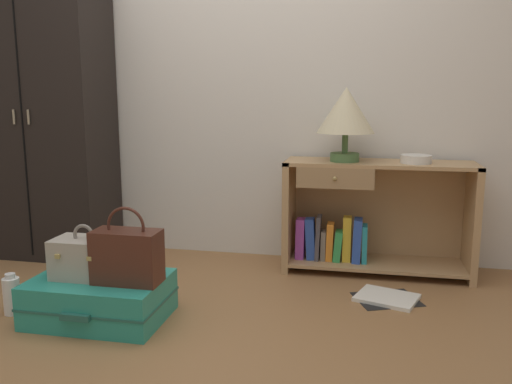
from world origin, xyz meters
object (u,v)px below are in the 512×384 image
object	(u,v)px
wardrobe	(44,115)
bowl	(416,159)
table_lamp	(346,112)
bottle	(12,295)
handbag	(127,256)
suitcase_large	(100,298)
open_book_on_floor	(387,298)
bookshelf	(369,217)
train_case	(85,258)

from	to	relation	value
wardrobe	bowl	world-z (taller)	wardrobe
table_lamp	bottle	distance (m)	2.04
table_lamp	handbag	xyz separation A→B (m)	(-0.94, -0.98, -0.63)
handbag	table_lamp	bearing A→B (deg)	46.22
wardrobe	suitcase_large	size ratio (longest dim) A/B	2.92
handbag	open_book_on_floor	size ratio (longest dim) A/B	0.92
table_lamp	open_book_on_floor	xyz separation A→B (m)	(0.26, -0.42, -0.96)
bowl	open_book_on_floor	size ratio (longest dim) A/B	0.45
wardrobe	bowl	distance (m)	2.37
wardrobe	bookshelf	xyz separation A→B (m)	(2.11, 0.06, -0.60)
bookshelf	bottle	distance (m)	2.01
bookshelf	bowl	size ratio (longest dim) A/B	6.31
handbag	open_book_on_floor	bearing A→B (deg)	24.98
train_case	open_book_on_floor	world-z (taller)	train_case
table_lamp	train_case	size ratio (longest dim) A/B	1.48
table_lamp	train_case	xyz separation A→B (m)	(-1.17, -0.95, -0.66)
wardrobe	bottle	world-z (taller)	wardrobe
table_lamp	handbag	size ratio (longest dim) A/B	1.20
bowl	handbag	bearing A→B (deg)	-143.96
wardrobe	handbag	size ratio (longest dim) A/B	5.16
handbag	wardrobe	bearing A→B (deg)	136.29
suitcase_large	open_book_on_floor	bearing A→B (deg)	21.36
wardrobe	train_case	xyz separation A→B (m)	(0.78, -0.94, -0.63)
table_lamp	bottle	xyz separation A→B (m)	(-1.56, -0.99, -0.87)
suitcase_large	handbag	size ratio (longest dim) A/B	1.77
bowl	handbag	size ratio (longest dim) A/B	0.49
wardrobe	bookshelf	world-z (taller)	wardrobe
bowl	handbag	xyz separation A→B (m)	(-1.35, -0.98, -0.36)
bowl	train_case	size ratio (longest dim) A/B	0.60
wardrobe	open_book_on_floor	size ratio (longest dim) A/B	4.75
bookshelf	open_book_on_floor	bearing A→B (deg)	-77.30
train_case	open_book_on_floor	bearing A→B (deg)	20.42
table_lamp	handbag	world-z (taller)	table_lamp
wardrobe	open_book_on_floor	xyz separation A→B (m)	(2.21, -0.41, -0.92)
bowl	handbag	distance (m)	1.70
bottle	open_book_on_floor	xyz separation A→B (m)	(1.82, 0.56, -0.09)
suitcase_large	wardrobe	bearing A→B (deg)	132.05
bowl	bottle	xyz separation A→B (m)	(-1.97, -0.99, -0.60)
wardrobe	table_lamp	world-z (taller)	wardrobe
table_lamp	open_book_on_floor	bearing A→B (deg)	-58.41
wardrobe	train_case	world-z (taller)	wardrobe
suitcase_large	train_case	size ratio (longest dim) A/B	2.18
wardrobe	suitcase_large	distance (m)	1.52
wardrobe	bookshelf	bearing A→B (deg)	1.56
train_case	open_book_on_floor	distance (m)	1.55
bowl	open_book_on_floor	xyz separation A→B (m)	(-0.15, -0.42, -0.69)
bookshelf	train_case	world-z (taller)	bookshelf
wardrobe	handbag	world-z (taller)	wardrobe
handbag	suitcase_large	bearing A→B (deg)	170.99
bookshelf	train_case	distance (m)	1.66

